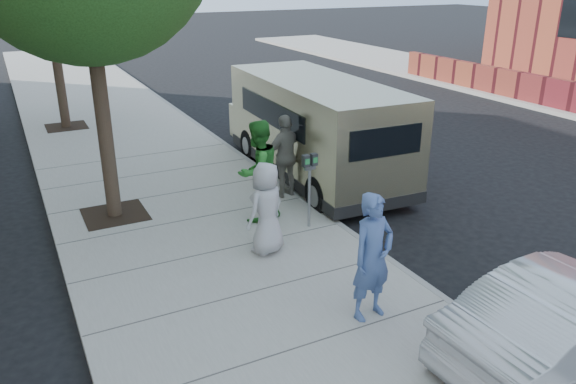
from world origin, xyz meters
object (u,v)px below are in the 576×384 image
object	(u,v)px
person_striped_polo	(286,156)
parking_meter	(310,175)
van	(314,126)
person_officer	(373,257)
person_green_shirt	(258,171)
person_gray_shirt	(266,208)

from	to	relation	value
person_striped_polo	parking_meter	bearing A→B (deg)	66.78
van	person_striped_polo	bearing A→B (deg)	-135.78
person_officer	person_green_shirt	world-z (taller)	person_green_shirt
person_officer	person_green_shirt	bearing A→B (deg)	82.91
van	person_green_shirt	world-z (taller)	van
van	person_gray_shirt	distance (m)	4.40
van	person_green_shirt	size ratio (longest dim) A/B	3.26
van	person_striped_polo	size ratio (longest dim) A/B	3.62
van	parking_meter	bearing A→B (deg)	-118.31
person_officer	person_gray_shirt	distance (m)	2.45
person_gray_shirt	van	bearing A→B (deg)	-153.51
person_green_shirt	person_striped_polo	bearing A→B (deg)	-162.54
parking_meter	person_officer	bearing A→B (deg)	-106.96
parking_meter	person_striped_polo	distance (m)	1.65
person_gray_shirt	person_striped_polo	distance (m)	2.63
parking_meter	person_gray_shirt	bearing A→B (deg)	-157.73
person_striped_polo	person_officer	bearing A→B (deg)	66.00
person_officer	parking_meter	bearing A→B (deg)	69.64
person_gray_shirt	person_striped_polo	xyz separation A→B (m)	(1.47, 2.17, 0.08)
parking_meter	person_striped_polo	xyz separation A→B (m)	(0.33, 1.61, -0.15)
parking_meter	van	size ratio (longest dim) A/B	0.22
parking_meter	van	bearing A→B (deg)	55.09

